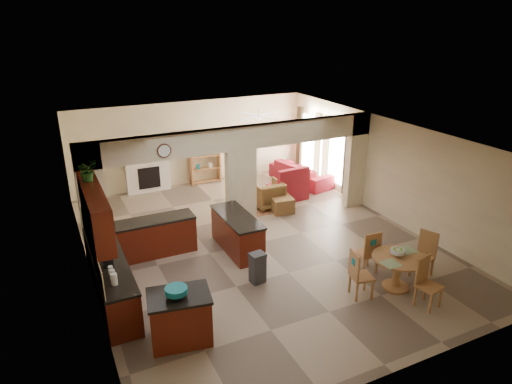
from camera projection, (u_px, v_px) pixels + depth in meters
name	position (u px, v px, depth m)	size (l,w,h in m)	color
floor	(257.00, 243.00, 11.55)	(10.00, 10.00, 0.00)	gray
ceiling	(258.00, 135.00, 10.54)	(10.00, 10.00, 0.00)	white
wall_back	(192.00, 143.00, 15.25)	(8.00, 8.00, 0.00)	beige
wall_front	(403.00, 299.00, 6.85)	(8.00, 8.00, 0.00)	beige
wall_left	(84.00, 222.00, 9.43)	(10.00, 10.00, 0.00)	beige
wall_right	(387.00, 169.00, 12.67)	(10.00, 10.00, 0.00)	beige
partition_left_pier	(93.00, 203.00, 10.39)	(0.60, 0.25, 2.80)	beige
partition_center_pier	(241.00, 190.00, 12.00)	(0.80, 0.25, 2.20)	beige
partition_right_pier	(356.00, 161.00, 13.39)	(0.60, 0.25, 2.80)	beige
partition_header	(240.00, 138.00, 11.49)	(8.00, 0.25, 0.60)	beige
kitchen_counter	(127.00, 259.00, 9.86)	(2.52, 3.29, 1.48)	#471408
upper_cabinets	(95.00, 211.00, 8.64)	(0.35, 2.40, 0.90)	#471408
peninsula	(237.00, 233.00, 11.05)	(0.70, 1.85, 0.91)	#471408
wall_clock	(164.00, 151.00, 10.57)	(0.34, 0.34, 0.03)	#50291A
rug	(263.00, 206.00, 13.80)	(1.60, 1.30, 0.01)	brown
fireplace	(148.00, 173.00, 14.74)	(1.60, 0.35, 1.20)	silver
shelving_unit	(205.00, 157.00, 15.42)	(1.00, 0.32, 1.80)	#935532
window_a	(337.00, 155.00, 14.66)	(0.02, 0.90, 1.90)	white
window_b	(309.00, 142.00, 16.09)	(0.02, 0.90, 1.90)	white
glazed_door	(322.00, 153.00, 15.43)	(0.02, 0.70, 2.10)	white
drape_a_left	(347.00, 160.00, 14.14)	(0.10, 0.28, 2.30)	#391B17
drape_a_right	(326.00, 150.00, 15.15)	(0.10, 0.28, 2.30)	#391B17
drape_b_left	(317.00, 147.00, 15.57)	(0.10, 0.28, 2.30)	#391B17
drape_b_right	(299.00, 139.00, 16.57)	(0.10, 0.28, 2.30)	#391B17
ceiling_fan	(259.00, 116.00, 13.76)	(1.00, 1.00, 0.10)	white
kitchen_island	(180.00, 317.00, 7.94)	(1.20, 0.95, 0.93)	#471408
teal_bowl	(176.00, 292.00, 7.69)	(0.38, 0.38, 0.18)	#12727F
trash_can	(257.00, 269.00, 9.76)	(0.30, 0.25, 0.63)	#2F2F32
dining_table	(398.00, 267.00, 9.47)	(1.09, 1.09, 0.74)	#935532
fruit_bowl	(398.00, 252.00, 9.41)	(0.29, 0.29, 0.16)	#7EB025
sofa	(301.00, 173.00, 15.61)	(0.92, 2.36, 0.69)	maroon
chaise	(287.00, 192.00, 14.33)	(1.06, 0.87, 0.42)	maroon
armchair	(267.00, 194.00, 13.63)	(0.85, 0.87, 0.79)	maroon
ottoman	(282.00, 205.00, 13.32)	(0.61, 0.61, 0.44)	maroon
plant	(87.00, 170.00, 8.82)	(0.39, 0.34, 0.43)	#174A13
chair_north	(369.00, 251.00, 10.01)	(0.45, 0.45, 1.02)	#935532
chair_east	(425.00, 252.00, 9.95)	(0.54, 0.54, 1.02)	#935532
chair_south	(426.00, 280.00, 8.91)	(0.50, 0.50, 1.02)	#935532
chair_west	(358.00, 273.00, 9.16)	(0.50, 0.50, 1.02)	#935532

